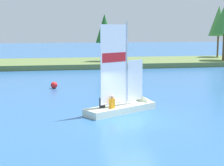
{
  "coord_description": "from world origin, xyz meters",
  "views": [
    {
      "loc": [
        -4.45,
        -18.66,
        4.89
      ],
      "look_at": [
        -0.12,
        5.51,
        1.2
      ],
      "focal_mm": 59.7,
      "sensor_mm": 36.0,
      "label": 1
    }
  ],
  "objects_px": {
    "shoreline_tree_right": "(219,21)",
    "sailboat": "(130,103)",
    "shoreline_tree_centre": "(104,29)",
    "channel_buoy": "(54,85)"
  },
  "relations": [
    {
      "from": "channel_buoy",
      "to": "sailboat",
      "type": "bearing_deg",
      "value": -64.5
    },
    {
      "from": "shoreline_tree_right",
      "to": "sailboat",
      "type": "distance_m",
      "value": 36.2
    },
    {
      "from": "shoreline_tree_right",
      "to": "channel_buoy",
      "type": "xyz_separation_m",
      "value": [
        -24.15,
        -20.85,
        -5.51
      ]
    },
    {
      "from": "sailboat",
      "to": "channel_buoy",
      "type": "xyz_separation_m",
      "value": [
        -4.25,
        8.91,
        -0.17
      ]
    },
    {
      "from": "shoreline_tree_centre",
      "to": "shoreline_tree_right",
      "type": "bearing_deg",
      "value": 13.24
    },
    {
      "from": "channel_buoy",
      "to": "shoreline_tree_right",
      "type": "bearing_deg",
      "value": 40.81
    },
    {
      "from": "shoreline_tree_right",
      "to": "sailboat",
      "type": "height_order",
      "value": "shoreline_tree_right"
    },
    {
      "from": "shoreline_tree_right",
      "to": "shoreline_tree_centre",
      "type": "bearing_deg",
      "value": -166.76
    },
    {
      "from": "sailboat",
      "to": "channel_buoy",
      "type": "height_order",
      "value": "sailboat"
    },
    {
      "from": "shoreline_tree_centre",
      "to": "channel_buoy",
      "type": "bearing_deg",
      "value": -112.03
    }
  ]
}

